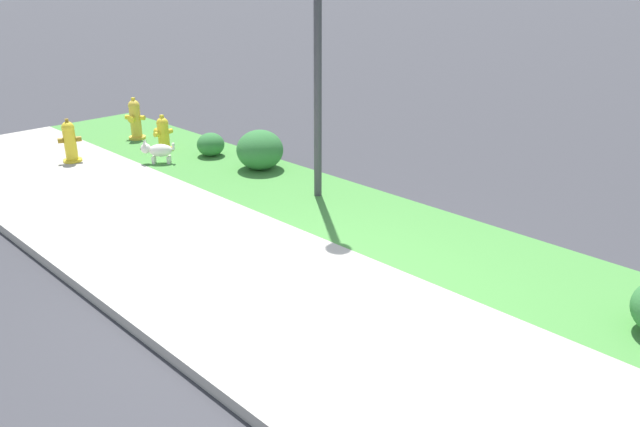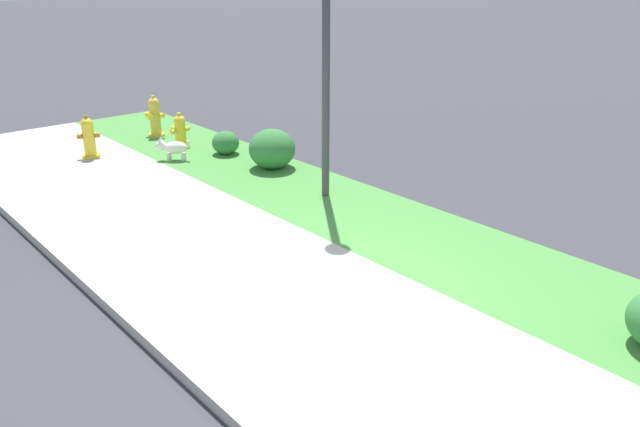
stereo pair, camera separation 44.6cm
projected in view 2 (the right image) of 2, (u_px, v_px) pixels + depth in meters
name	position (u px, v px, depth m)	size (l,w,h in m)	color
ground_plane	(289.00, 303.00, 6.25)	(120.00, 120.00, 0.00)	#38383D
sidewalk_pavement	(289.00, 303.00, 6.25)	(18.00, 2.59, 0.01)	#ADA89E
grass_verge	(432.00, 242.00, 7.61)	(18.00, 1.86, 0.01)	#47893D
street_curb	(165.00, 350.00, 5.39)	(18.00, 0.16, 0.12)	#ADA89E
fire_hydrant_at_driveway	(89.00, 137.00, 10.82)	(0.36, 0.39, 0.75)	yellow
fire_hydrant_near_corner	(155.00, 117.00, 12.16)	(0.37, 0.36, 0.80)	gold
fire_hydrant_mid_block	(180.00, 131.00, 11.40)	(0.36, 0.39, 0.66)	yellow
small_white_dog	(173.00, 148.00, 10.71)	(0.46, 0.49, 0.41)	silver
shrub_bush_far_verge	(226.00, 143.00, 11.08)	(0.48, 0.48, 0.41)	#337538
shrub_bush_mid_verge	(272.00, 149.00, 10.27)	(0.77, 0.77, 0.65)	#337538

